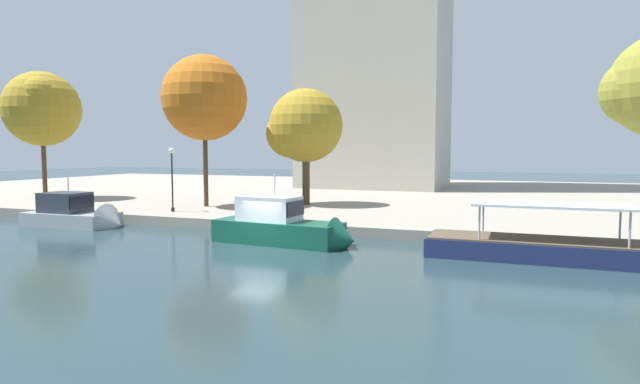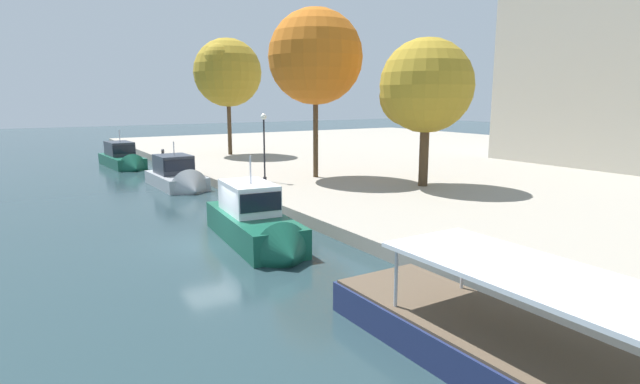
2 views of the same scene
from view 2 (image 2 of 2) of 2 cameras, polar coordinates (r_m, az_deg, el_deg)
The scene contains 11 objects.
ground_plane at distance 23.90m, azimuth -12.31°, elevation -5.81°, with size 220.00×220.00×0.00m, color #23383D.
dock_promenade at distance 46.22m, azimuth 29.72°, elevation 1.33°, with size 120.00×55.00×0.66m, color gray.
motor_yacht_0 at distance 52.99m, azimuth -21.41°, elevation 3.31°, with size 8.93×3.24×4.60m.
motor_yacht_1 at distance 39.23m, azimuth -15.72°, elevation 1.34°, with size 7.63×3.17×4.57m.
motor_yacht_2 at distance 23.42m, azimuth -7.19°, elevation -3.83°, with size 8.78×3.30×4.77m.
mooring_bollard_0 at distance 55.20m, azimuth -17.40°, elevation 4.31°, with size 0.32×0.32×0.78m.
mooring_bollard_1 at distance 54.61m, azimuth -17.38°, elevation 4.24°, with size 0.28×0.28×0.75m.
lamp_post at distance 36.73m, azimuth -6.37°, elevation 6.07°, with size 0.43×0.43×4.90m.
tree_1 at distance 55.31m, azimuth -10.43°, elevation 13.30°, with size 7.12×7.11×12.20m.
tree_3 at distance 35.35m, azimuth 11.60°, elevation 11.65°, with size 6.60×6.31×9.98m.
tree_5 at distance 38.56m, azimuth -0.16°, elevation 15.19°, with size 7.05×7.05×12.54m.
Camera 2 is at (21.72, -7.44, 6.65)m, focal length 28.21 mm.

